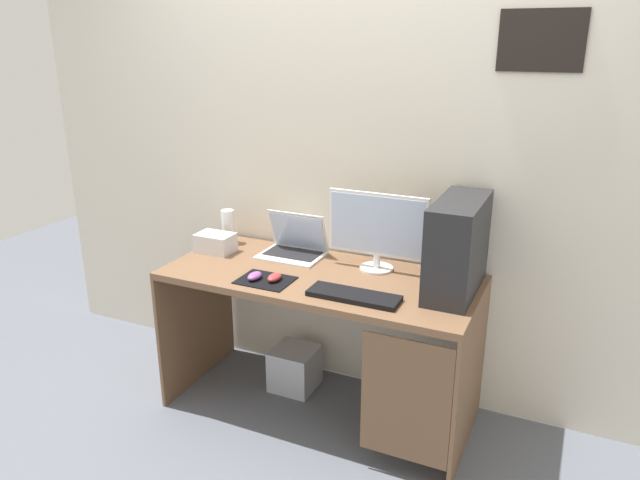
% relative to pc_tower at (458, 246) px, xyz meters
% --- Properties ---
extents(ground_plane, '(8.00, 8.00, 0.00)m').
position_rel_pc_tower_xyz_m(ground_plane, '(-0.65, -0.08, -0.99)').
color(ground_plane, slate).
extents(wall_back, '(4.00, 0.05, 2.60)m').
position_rel_pc_tower_xyz_m(wall_back, '(-0.65, 0.30, 0.31)').
color(wall_back, beige).
rests_on(wall_back, ground_plane).
extents(desk, '(1.56, 0.68, 0.77)m').
position_rel_pc_tower_xyz_m(desk, '(-0.63, -0.09, -0.37)').
color(desk, brown).
rests_on(desk, ground_plane).
extents(pc_tower, '(0.20, 0.50, 0.43)m').
position_rel_pc_tower_xyz_m(pc_tower, '(0.00, 0.00, 0.00)').
color(pc_tower, '#232326').
rests_on(pc_tower, desk).
extents(monitor, '(0.51, 0.17, 0.40)m').
position_rel_pc_tower_xyz_m(monitor, '(-0.42, 0.09, -0.00)').
color(monitor, white).
rests_on(monitor, desk).
extents(laptop, '(0.33, 0.25, 0.23)m').
position_rel_pc_tower_xyz_m(laptop, '(-0.89, 0.11, -0.17)').
color(laptop, white).
rests_on(laptop, desk).
extents(speaker, '(0.07, 0.07, 0.19)m').
position_rel_pc_tower_xyz_m(speaker, '(-1.33, 0.14, -0.12)').
color(speaker, white).
rests_on(speaker, desk).
extents(projector, '(0.20, 0.14, 0.10)m').
position_rel_pc_tower_xyz_m(projector, '(-1.31, -0.02, -0.17)').
color(projector, silver).
rests_on(projector, desk).
extents(keyboard, '(0.42, 0.14, 0.02)m').
position_rel_pc_tower_xyz_m(keyboard, '(-0.39, -0.28, -0.21)').
color(keyboard, black).
rests_on(keyboard, desk).
extents(mousepad, '(0.26, 0.20, 0.00)m').
position_rel_pc_tower_xyz_m(mousepad, '(-0.85, -0.27, -0.21)').
color(mousepad, black).
rests_on(mousepad, desk).
extents(mouse_left, '(0.06, 0.10, 0.03)m').
position_rel_pc_tower_xyz_m(mouse_left, '(-0.81, -0.26, -0.20)').
color(mouse_left, '#B23333').
rests_on(mouse_left, mousepad).
extents(mouse_right, '(0.06, 0.10, 0.03)m').
position_rel_pc_tower_xyz_m(mouse_right, '(-0.90, -0.28, -0.20)').
color(mouse_right, '#8C4C99').
rests_on(mouse_right, mousepad).
extents(subwoofer, '(0.24, 0.24, 0.24)m').
position_rel_pc_tower_xyz_m(subwoofer, '(-0.86, 0.05, -0.87)').
color(subwoofer, '#B7BCC6').
rests_on(subwoofer, ground_plane).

